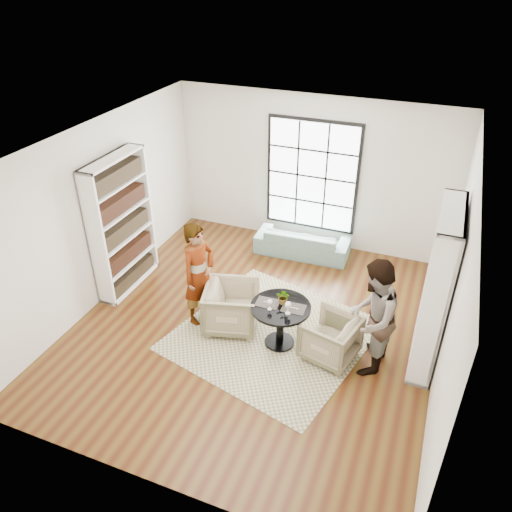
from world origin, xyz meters
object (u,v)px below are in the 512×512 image
at_px(pedestal_table, 280,316).
at_px(person_left, 199,274).
at_px(sofa, 303,242).
at_px(person_right, 372,318).
at_px(wine_glass_left, 270,302).
at_px(wine_glass_right, 288,305).
at_px(flower_centerpiece, 284,297).
at_px(armchair_right, 330,338).
at_px(armchair_left, 232,307).

relative_size(pedestal_table, person_left, 0.52).
distance_m(sofa, person_right, 3.28).
distance_m(wine_glass_left, wine_glass_right, 0.28).
height_order(wine_glass_left, flower_centerpiece, flower_centerpiece).
bearing_deg(wine_glass_right, armchair_right, 12.68).
bearing_deg(armchair_right, wine_glass_left, -67.15).
bearing_deg(armchair_right, sofa, -141.29).
bearing_deg(pedestal_table, armchair_left, 172.60).
xyz_separation_m(person_left, wine_glass_right, (1.55, -0.24, -0.00)).
xyz_separation_m(armchair_left, armchair_right, (1.61, -0.10, -0.04)).
height_order(sofa, wine_glass_left, wine_glass_left).
bearing_deg(armchair_left, person_left, 74.37).
relative_size(sofa, person_right, 1.03).
xyz_separation_m(sofa, wine_glass_left, (0.34, -2.82, 0.57)).
xyz_separation_m(wine_glass_left, flower_centerpiece, (0.14, 0.21, -0.01)).
bearing_deg(person_left, armchair_right, -76.13).
relative_size(armchair_left, flower_centerpiece, 3.61).
height_order(armchair_right, person_right, person_right).
bearing_deg(person_right, armchair_right, -85.61).
relative_size(person_left, flower_centerpiece, 7.51).
bearing_deg(armchair_left, sofa, -23.94).
distance_m(pedestal_table, sofa, 2.74).
bearing_deg(pedestal_table, armchair_right, 0.65).
bearing_deg(person_left, armchair_left, -73.46).
distance_m(sofa, person_left, 2.81).
distance_m(sofa, flower_centerpiece, 2.72).
relative_size(armchair_left, wine_glass_right, 4.01).
xyz_separation_m(armchair_left, wine_glass_right, (1.00, -0.24, 0.49)).
height_order(armchair_left, person_left, person_left).
relative_size(armchair_left, person_left, 0.48).
bearing_deg(sofa, wine_glass_left, 94.34).
distance_m(person_left, flower_centerpiece, 1.41).
bearing_deg(flower_centerpiece, person_right, -3.04).
distance_m(armchair_left, wine_glass_left, 0.89).
relative_size(armchair_left, wine_glass_left, 4.82).
height_order(armchair_left, armchair_right, armchair_left).
relative_size(pedestal_table, person_right, 0.51).
bearing_deg(wine_glass_left, sofa, 96.89).
height_order(armchair_left, flower_centerpiece, flower_centerpiece).
relative_size(sofa, person_left, 1.05).
bearing_deg(person_left, wine_glass_right, -82.29).
relative_size(person_left, person_right, 0.98).
xyz_separation_m(pedestal_table, armchair_left, (-0.84, 0.11, -0.14)).
height_order(sofa, armchair_left, armchair_left).
distance_m(armchair_right, person_left, 2.23).
bearing_deg(wine_glass_left, person_right, 5.55).
height_order(person_left, wine_glass_left, person_left).
bearing_deg(pedestal_table, person_left, 175.50).
relative_size(sofa, wine_glass_right, 8.78).
relative_size(person_left, wine_glass_left, 10.05).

